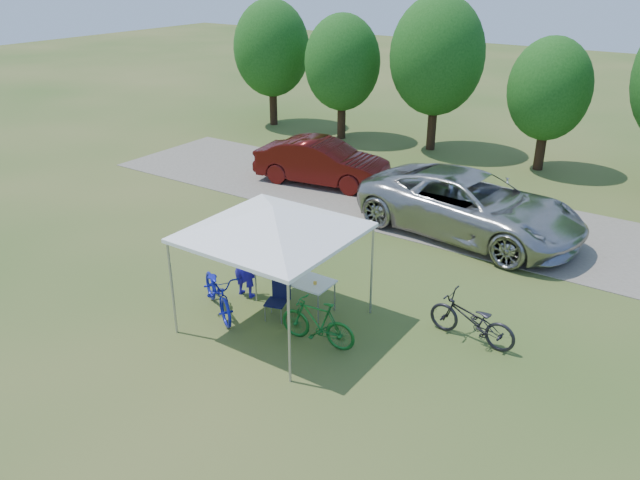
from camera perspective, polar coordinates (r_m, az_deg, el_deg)
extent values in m
plane|color=#2D5119|center=(13.76, -4.03, -7.50)|extent=(100.00, 100.00, 0.00)
cube|color=gray|center=(19.97, 10.20, 2.71)|extent=(24.00, 5.00, 0.02)
cylinder|color=#A5A5AA|center=(13.20, -13.36, -4.36)|extent=(0.05, 0.05, 2.10)
cylinder|color=#A5A5AA|center=(11.41, -2.84, -8.56)|extent=(0.05, 0.05, 2.10)
cylinder|color=#A5A5AA|center=(15.13, -5.15, 0.08)|extent=(0.05, 0.05, 2.10)
cylinder|color=#A5A5AA|center=(13.60, 4.75, -2.84)|extent=(0.05, 0.05, 2.10)
cube|color=white|center=(12.76, -4.31, 0.69)|extent=(3.15, 3.15, 0.08)
pyramid|color=white|center=(12.53, -4.39, 3.16)|extent=(4.53, 4.53, 0.55)
cylinder|color=#382314|center=(30.16, -4.29, 12.24)|extent=(0.36, 0.36, 1.89)
ellipsoid|color=#144711|center=(29.73, -4.45, 17.08)|extent=(3.46, 3.46, 4.32)
cylinder|color=#382314|center=(27.68, 1.98, 11.04)|extent=(0.36, 0.36, 1.75)
ellipsoid|color=#144711|center=(27.23, 2.05, 15.91)|extent=(3.20, 3.20, 4.00)
cylinder|color=#382314|center=(26.33, 10.19, 10.30)|extent=(0.36, 0.36, 2.03)
ellipsoid|color=#144711|center=(25.82, 10.66, 16.23)|extent=(3.71, 3.71, 4.64)
cylinder|color=#382314|center=(24.78, 19.51, 7.90)|extent=(0.36, 0.36, 1.61)
ellipsoid|color=#144711|center=(24.30, 20.24, 12.83)|extent=(2.94, 2.94, 3.68)
cube|color=white|center=(14.00, -2.35, -3.39)|extent=(1.84, 0.77, 0.04)
cylinder|color=#A5A5AA|center=(14.43, -5.88, -4.30)|extent=(0.04, 0.04, 0.71)
cylinder|color=#A5A5AA|center=(13.51, -0.17, -6.31)|extent=(0.04, 0.04, 0.71)
cylinder|color=#A5A5AA|center=(14.87, -4.28, -3.31)|extent=(0.04, 0.04, 0.71)
cylinder|color=#A5A5AA|center=(13.98, 1.35, -5.18)|extent=(0.04, 0.04, 0.71)
cube|color=black|center=(13.70, -4.06, -5.73)|extent=(0.53, 0.53, 0.04)
cube|color=black|center=(13.73, -3.55, -4.56)|extent=(0.41, 0.16, 0.42)
cylinder|color=#A5A5AA|center=(13.78, -5.13, -6.57)|extent=(0.02, 0.02, 0.38)
cylinder|color=#A5A5AA|center=(13.57, -3.89, -7.04)|extent=(0.02, 0.02, 0.38)
cylinder|color=#A5A5AA|center=(14.03, -4.17, -5.92)|extent=(0.02, 0.02, 0.38)
cylinder|color=#A5A5AA|center=(13.83, -2.93, -6.37)|extent=(0.02, 0.02, 0.38)
cube|color=white|center=(14.07, -3.34, -2.41)|extent=(0.49, 0.33, 0.33)
cube|color=white|center=(13.99, -3.36, -1.73)|extent=(0.51, 0.35, 0.04)
cylinder|color=gold|center=(13.63, -0.45, -3.94)|extent=(0.08, 0.08, 0.06)
imported|color=#2117BD|center=(14.48, -6.92, -2.08)|extent=(0.64, 0.45, 1.69)
imported|color=#1319AC|center=(14.03, -9.31, -4.64)|extent=(2.05, 1.65, 1.05)
imported|color=#166323|center=(12.76, -0.22, -7.52)|extent=(1.72, 0.64, 1.01)
imported|color=black|center=(13.23, 13.70, -7.10)|extent=(1.92, 0.77, 0.99)
imported|color=#B0AFAB|center=(18.08, 13.58, 3.13)|extent=(6.67, 3.66, 1.77)
imported|color=#470E0B|center=(21.80, 0.20, 7.14)|extent=(4.89, 2.36, 1.54)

